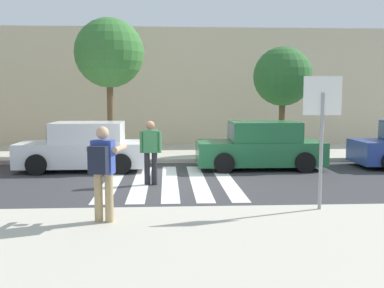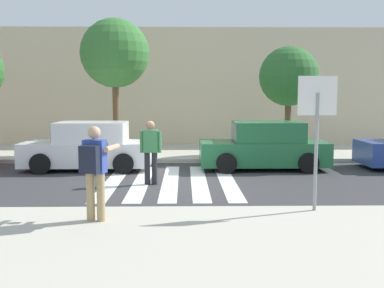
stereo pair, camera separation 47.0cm
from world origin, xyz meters
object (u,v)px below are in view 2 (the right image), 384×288
at_px(stop_sign, 317,113).
at_px(street_tree_center, 115,54).
at_px(parked_car_green, 264,147).
at_px(street_tree_east, 289,77).
at_px(parked_car_white, 89,147).
at_px(photographer_with_backpack, 94,165).
at_px(pedestrian_crossing, 151,149).

distance_m(stop_sign, street_tree_center, 9.89).
xyz_separation_m(parked_car_green, street_tree_east, (1.33, 2.48, 2.37)).
xyz_separation_m(stop_sign, parked_car_white, (-5.68, 5.84, -1.34)).
xyz_separation_m(photographer_with_backpack, pedestrian_crossing, (0.71, 4.04, -0.19)).
distance_m(photographer_with_backpack, pedestrian_crossing, 4.10).
bearing_deg(street_tree_center, parked_car_green, -24.83).
height_order(parked_car_green, street_tree_center, street_tree_center).
height_order(stop_sign, street_tree_east, street_tree_east).
relative_size(photographer_with_backpack, parked_car_green, 0.42).
bearing_deg(parked_car_green, pedestrian_crossing, -144.52).
bearing_deg(parked_car_white, pedestrian_crossing, -48.81).
relative_size(parked_car_white, street_tree_east, 1.00).
xyz_separation_m(pedestrian_crossing, parked_car_green, (3.52, 2.51, -0.25)).
height_order(photographer_with_backpack, pedestrian_crossing, photographer_with_backpack).
bearing_deg(stop_sign, street_tree_east, 80.68).
relative_size(stop_sign, street_tree_center, 0.52).
distance_m(pedestrian_crossing, parked_car_green, 4.33).
bearing_deg(parked_car_white, street_tree_east, 19.41).
xyz_separation_m(parked_car_white, street_tree_east, (7.04, 2.48, 2.37)).
relative_size(parked_car_white, parked_car_green, 1.00).
relative_size(pedestrian_crossing, street_tree_east, 0.42).
height_order(photographer_with_backpack, parked_car_white, photographer_with_backpack).
bearing_deg(stop_sign, photographer_with_backpack, -170.42).
relative_size(parked_car_white, street_tree_center, 0.81).
relative_size(photographer_with_backpack, pedestrian_crossing, 1.00).
height_order(stop_sign, street_tree_center, street_tree_center).
height_order(parked_car_white, street_tree_east, street_tree_east).
bearing_deg(pedestrian_crossing, street_tree_center, 108.70).
bearing_deg(photographer_with_backpack, street_tree_center, 96.08).
bearing_deg(street_tree_center, pedestrian_crossing, -71.30).
bearing_deg(parked_car_green, street_tree_center, 155.17).
bearing_deg(stop_sign, street_tree_center, 121.98).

